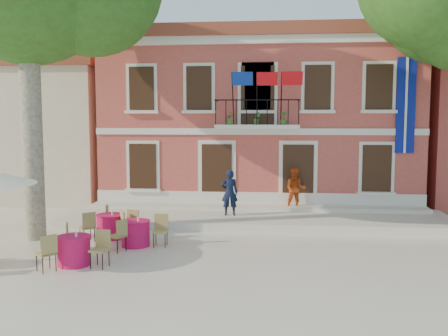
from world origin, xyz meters
The scene contains 9 objects.
ground centered at (0.00, 0.00, 0.00)m, with size 90.00×90.00×0.00m, color beige.
main_building centered at (2.00, 9.99, 3.78)m, with size 13.50×9.59×7.50m.
neighbor_west centered at (-9.50, 11.00, 3.22)m, with size 9.40×9.40×6.40m.
terrace centered at (2.00, 4.40, 0.15)m, with size 14.00×3.40×0.30m, color silver.
pedestrian_navy centered at (1.06, 4.24, 1.13)m, with size 0.61×0.40×1.66m, color black.
pedestrian_orange centered at (3.49, 5.48, 1.12)m, with size 0.80×0.62×1.64m, color #C24716.
cafe_table_1 centered at (-2.53, -1.38, 0.43)m, with size 1.76×1.85×0.95m.
cafe_table_3 centered at (-2.53, 1.56, 0.43)m, with size 1.84×1.77×0.95m.
cafe_table_4 centered at (-1.46, 0.70, 0.43)m, with size 1.66×1.87×0.95m.
Camera 1 is at (2.59, -13.61, 3.80)m, focal length 40.00 mm.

